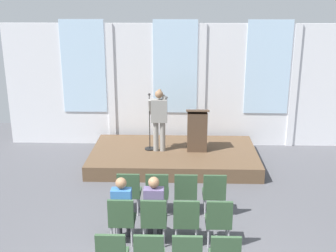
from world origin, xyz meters
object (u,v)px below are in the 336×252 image
object	(u,v)px
audience_r1_c1	(154,206)
chair_r1_c2	(186,219)
speaker	(159,116)
chair_r0_c1	(157,191)
chair_r1_c0	(122,218)
chair_r0_c2	(186,191)
chair_r1_c3	(219,219)
chair_r0_c3	(214,191)
audience_r1_c0	(122,206)
lectern	(197,130)
chair_r1_c1	(154,218)
chair_r0_c0	(129,190)
mic_stand	(150,137)

from	to	relation	value
audience_r1_c1	chair_r1_c2	world-z (taller)	audience_r1_c1
speaker	chair_r0_c1	size ratio (longest dim) A/B	1.76
chair_r1_c0	chair_r1_c2	distance (m)	1.16
chair_r0_c2	chair_r1_c2	size ratio (longest dim) A/B	1.00
chair_r1_c0	chair_r1_c3	xyz separation A→B (m)	(1.75, 0.00, 0.00)
chair_r0_c3	speaker	bearing A→B (deg)	114.51
audience_r1_c0	chair_r1_c2	xyz separation A→B (m)	(1.16, -0.08, -0.19)
audience_r1_c0	chair_r0_c2	bearing A→B (deg)	41.83
chair_r0_c2	speaker	bearing A→B (deg)	103.84
speaker	audience_r1_c0	bearing A→B (deg)	-97.16
lectern	chair_r0_c2	world-z (taller)	lectern
chair_r0_c1	chair_r1_c2	bearing A→B (deg)	-62.64
audience_r1_c0	chair_r1_c1	world-z (taller)	audience_r1_c0
chair_r1_c2	audience_r1_c0	bearing A→B (deg)	175.93
audience_r1_c0	chair_r1_c3	bearing A→B (deg)	-2.71
chair_r0_c0	chair_r0_c3	size ratio (longest dim) A/B	1.00
chair_r0_c0	chair_r1_c3	bearing A→B (deg)	-32.79
speaker	audience_r1_c1	distance (m)	3.87
chair_r0_c2	audience_r1_c0	world-z (taller)	audience_r1_c0
chair_r0_c2	chair_r1_c3	distance (m)	1.27
chair_r0_c3	audience_r1_c1	xyz separation A→B (m)	(-1.16, -1.04, 0.20)
chair_r0_c2	chair_r1_c2	distance (m)	1.12
chair_r0_c3	audience_r1_c1	bearing A→B (deg)	-138.14
lectern	chair_r1_c1	xyz separation A→B (m)	(-0.91, -3.98, -0.39)
chair_r1_c0	audience_r1_c0	xyz separation A→B (m)	(0.00, 0.08, 0.19)
chair_r0_c2	chair_r1_c0	size ratio (longest dim) A/B	1.00
chair_r0_c3	chair_r1_c0	xyz separation A→B (m)	(-1.75, -1.12, 0.00)
mic_stand	chair_r0_c3	distance (m)	3.25
chair_r1_c2	chair_r1_c3	xyz separation A→B (m)	(0.58, 0.00, 0.00)
chair_r0_c1	audience_r1_c1	world-z (taller)	audience_r1_c1
speaker	chair_r1_c1	size ratio (longest dim) A/B	1.76
lectern	mic_stand	bearing A→B (deg)	179.66
mic_stand	audience_r1_c0	bearing A→B (deg)	-93.25
audience_r1_c1	chair_r1_c3	bearing A→B (deg)	-4.01
chair_r0_c1	chair_r1_c1	world-z (taller)	same
chair_r1_c2	chair_r1_c3	distance (m)	0.58
chair_r0_c0	chair_r1_c0	xyz separation A→B (m)	(0.00, -1.12, 0.00)
speaker	chair_r1_c0	world-z (taller)	speaker
speaker	chair_r0_c0	bearing A→B (deg)	-99.81
speaker	chair_r1_c3	world-z (taller)	speaker
chair_r1_c2	audience_r1_c1	bearing A→B (deg)	172.02
chair_r0_c1	chair_r1_c0	xyz separation A→B (m)	(-0.58, -1.12, 0.00)
chair_r0_c1	chair_r1_c3	size ratio (longest dim) A/B	1.00
audience_r1_c0	chair_r0_c3	bearing A→B (deg)	30.83
lectern	chair_r0_c0	bearing A→B (deg)	-117.53
chair_r0_c1	chair_r1_c2	xyz separation A→B (m)	(0.58, -1.12, 0.00)
mic_stand	chair_r1_c0	distance (m)	4.00
chair_r0_c2	chair_r1_c1	xyz separation A→B (m)	(-0.58, -1.12, 0.00)
mic_stand	chair_r0_c1	xyz separation A→B (m)	(0.36, -2.86, -0.17)
chair_r0_c2	chair_r0_c0	bearing A→B (deg)	180.00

